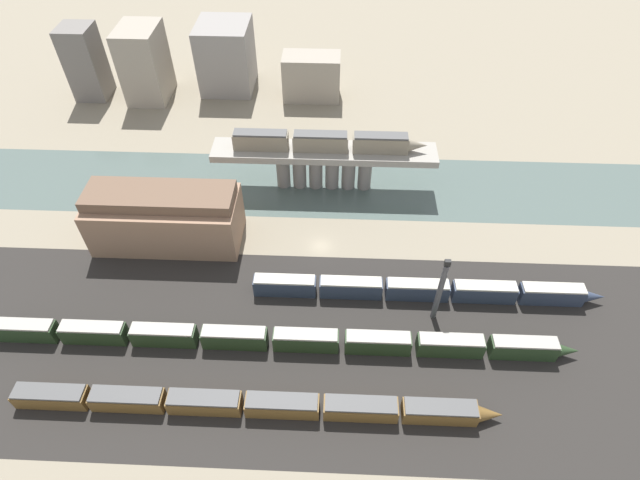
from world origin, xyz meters
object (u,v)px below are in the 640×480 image
(train_yard_near, at_px, (253,404))
(signal_tower, at_px, (440,291))
(warehouse_building, at_px, (165,217))
(train_on_bridge, at_px, (327,142))
(train_yard_far, at_px, (424,290))
(train_yard_mid, at_px, (277,339))

(train_yard_near, bearing_deg, signal_tower, 32.23)
(warehouse_building, distance_m, signal_tower, 55.57)
(train_on_bridge, bearing_deg, train_yard_far, -58.97)
(signal_tower, bearing_deg, train_on_bridge, 119.63)
(train_yard_near, bearing_deg, train_yard_mid, 77.50)
(train_yard_mid, xyz_separation_m, train_yard_far, (26.19, 11.80, -0.01))
(train_on_bridge, height_order, train_yard_near, train_on_bridge)
(train_yard_near, distance_m, train_yard_mid, 12.03)
(train_yard_far, height_order, signal_tower, signal_tower)
(train_yard_near, relative_size, warehouse_building, 2.57)
(train_yard_mid, bearing_deg, train_yard_near, -102.50)
(train_yard_far, bearing_deg, train_on_bridge, 121.03)
(train_yard_mid, bearing_deg, train_on_bridge, 80.85)
(train_on_bridge, distance_m, train_yard_near, 57.22)
(train_on_bridge, distance_m, train_yard_far, 38.57)
(train_yard_mid, distance_m, train_yard_far, 28.73)
(train_yard_mid, relative_size, warehouse_building, 3.40)
(warehouse_building, height_order, signal_tower, signal_tower)
(train_on_bridge, xyz_separation_m, signal_tower, (20.65, -36.31, -4.83))
(train_yard_far, relative_size, warehouse_building, 2.20)
(train_yard_near, relative_size, train_yard_far, 1.17)
(train_yard_mid, relative_size, signal_tower, 6.63)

